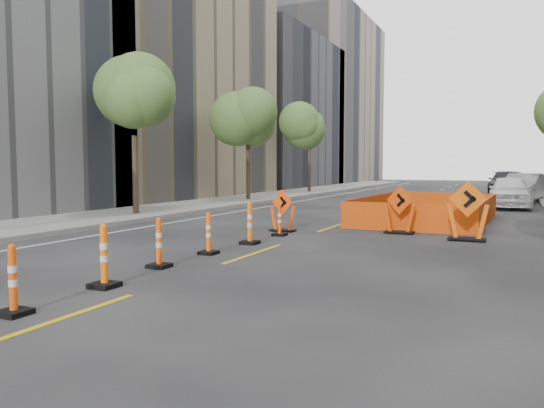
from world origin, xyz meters
The scene contains 20 objects.
ground_plane centered at (0.00, 0.00, 0.00)m, with size 140.00×140.00×0.00m, color black.
sidewalk_left centered at (-9.00, 12.00, 0.07)m, with size 4.00×90.00×0.15m, color gray.
bld_left_d centered at (-17.00, 39.20, 7.00)m, with size 12.00×16.00×14.00m, color #4C4C51.
bld_left_e centered at (-17.00, 55.60, 10.00)m, with size 12.00×20.00×20.00m, color gray.
tree_l_b centered at (-8.40, 10.00, 4.53)m, with size 2.80×2.80×5.95m.
tree_l_c centered at (-8.40, 20.00, 4.53)m, with size 2.80×2.80×5.95m.
tree_l_d centered at (-8.40, 30.00, 4.53)m, with size 2.80×2.80×5.95m.
channelizer_2 centered at (-0.76, -2.09, 0.51)m, with size 0.40×0.40×1.02m, color #E04909, non-canonical shape.
channelizer_3 centered at (-0.79, -0.24, 0.55)m, with size 0.44×0.44×1.11m, color #FB650A, non-canonical shape.
channelizer_4 centered at (-1.01, 1.61, 0.52)m, with size 0.41×0.41×1.04m, color #FF510A, non-canonical shape.
channelizer_5 centered at (-0.96, 3.46, 0.50)m, with size 0.39×0.39×1.00m, color #FF5E0A, non-canonical shape.
channelizer_6 centered at (-0.80, 5.31, 0.56)m, with size 0.44×0.44×1.13m, color orange, non-canonical shape.
channelizer_7 centered at (-0.75, 7.15, 0.48)m, with size 0.38×0.38×0.96m, color #FF400A, non-canonical shape.
chevron_sign_left centered at (-1.08, 8.15, 0.67)m, with size 0.89×0.53×1.33m, color #FF4B0A, non-canonical shape.
chevron_sign_center centered at (2.40, 9.18, 0.74)m, with size 0.98×0.59×1.47m, color #E24209, non-canonical shape.
chevron_sign_right centered at (4.43, 8.40, 0.84)m, with size 1.12×0.67×1.68m, color #F35C0A, non-canonical shape.
safety_fence centered at (2.63, 13.31, 0.45)m, with size 4.27×7.26×0.91m, color #ED560C, non-canonical shape.
parked_car_near centered at (5.39, 21.29, 0.80)m, with size 1.89×4.71×1.60m, color white.
parked_car_mid centered at (6.07, 26.71, 0.81)m, with size 1.72×4.94×1.63m, color gray.
parked_car_far centered at (5.04, 34.80, 0.83)m, with size 2.32×5.72×1.66m, color black.
Camera 1 is at (5.60, -7.23, 2.12)m, focal length 35.00 mm.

